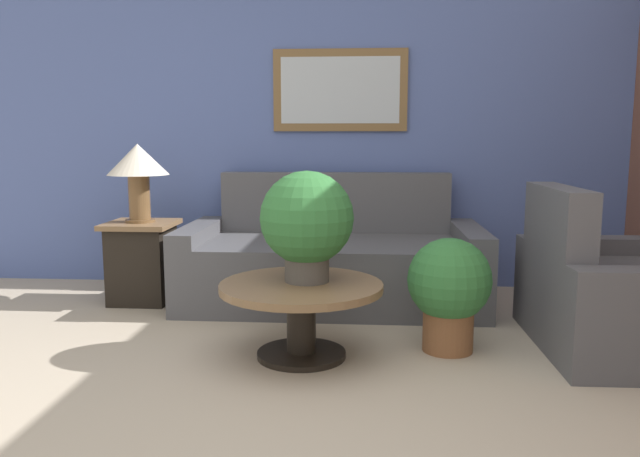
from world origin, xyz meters
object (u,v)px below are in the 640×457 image
object	(u,v)px
armchair	(612,297)
coffee_table	(301,303)
table_lamp	(138,166)
side_table	(142,261)
potted_plant_on_table	(306,221)
potted_plant_floor	(449,288)
couch_main	(332,262)

from	to	relation	value
armchair	coffee_table	bearing A→B (deg)	98.31
table_lamp	side_table	bearing A→B (deg)	-63.43
armchair	potted_plant_on_table	bearing A→B (deg)	96.90
armchair	potted_plant_on_table	distance (m)	1.74
table_lamp	potted_plant_floor	bearing A→B (deg)	-23.66
armchair	potted_plant_floor	size ratio (longest dim) A/B	1.83
armchair	coffee_table	size ratio (longest dim) A/B	1.33
side_table	potted_plant_floor	world-z (taller)	potted_plant_floor
couch_main	potted_plant_floor	bearing A→B (deg)	-55.09
table_lamp	potted_plant_on_table	xyz separation A→B (m)	(1.27, -1.01, -0.24)
couch_main	coffee_table	bearing A→B (deg)	-95.15
armchair	table_lamp	distance (m)	3.12
armchair	potted_plant_on_table	world-z (taller)	potted_plant_on_table
couch_main	table_lamp	size ratio (longest dim) A/B	3.81
couch_main	potted_plant_on_table	distance (m)	1.19
coffee_table	potted_plant_on_table	xyz separation A→B (m)	(0.02, 0.05, 0.43)
coffee_table	side_table	size ratio (longest dim) A/B	1.51
couch_main	coffee_table	size ratio (longest dim) A/B	2.41
couch_main	table_lamp	bearing A→B (deg)	-176.02
coffee_table	potted_plant_floor	world-z (taller)	potted_plant_floor
armchair	side_table	world-z (taller)	armchair
coffee_table	table_lamp	distance (m)	1.77
armchair	side_table	distance (m)	3.05
table_lamp	potted_plant_floor	size ratio (longest dim) A/B	0.87
armchair	table_lamp	world-z (taller)	table_lamp
couch_main	side_table	bearing A→B (deg)	-176.02
coffee_table	table_lamp	xyz separation A→B (m)	(-1.25, 1.05, 0.67)
coffee_table	potted_plant_on_table	distance (m)	0.44
couch_main	armchair	distance (m)	1.82
table_lamp	potted_plant_on_table	world-z (taller)	table_lamp
potted_plant_floor	potted_plant_on_table	bearing A→B (deg)	-171.59
coffee_table	potted_plant_floor	bearing A→B (deg)	11.38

